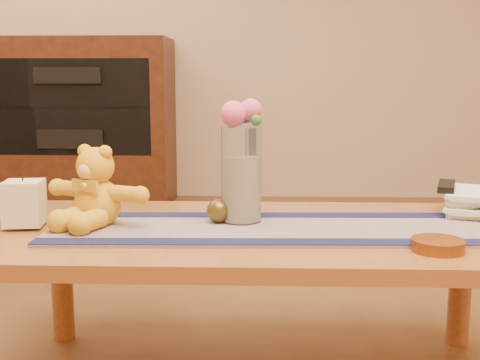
{
  "coord_description": "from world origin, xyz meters",
  "views": [
    {
      "loc": [
        0.01,
        -1.61,
        0.85
      ],
      "look_at": [
        -0.05,
        0.0,
        0.58
      ],
      "focal_mm": 46.21,
      "sensor_mm": 36.0,
      "label": 1
    }
  ],
  "objects_px": {
    "pillar_candle": "(24,203)",
    "tv_remote": "(447,186)",
    "glass_vase": "(241,174)",
    "teddy_bear": "(97,187)",
    "amber_dish": "(438,245)",
    "bronze_ball": "(219,211)",
    "book_bottom": "(445,210)"
  },
  "relations": [
    {
      "from": "pillar_candle",
      "to": "tv_remote",
      "type": "height_order",
      "value": "pillar_candle"
    },
    {
      "from": "tv_remote",
      "to": "glass_vase",
      "type": "bearing_deg",
      "value": -148.92
    },
    {
      "from": "teddy_bear",
      "to": "glass_vase",
      "type": "height_order",
      "value": "glass_vase"
    },
    {
      "from": "glass_vase",
      "to": "amber_dish",
      "type": "distance_m",
      "value": 0.54
    },
    {
      "from": "pillar_candle",
      "to": "glass_vase",
      "type": "bearing_deg",
      "value": 6.04
    },
    {
      "from": "tv_remote",
      "to": "pillar_candle",
      "type": "bearing_deg",
      "value": -152.33
    },
    {
      "from": "bronze_ball",
      "to": "amber_dish",
      "type": "bearing_deg",
      "value": -23.85
    },
    {
      "from": "glass_vase",
      "to": "teddy_bear",
      "type": "bearing_deg",
      "value": -174.27
    },
    {
      "from": "amber_dish",
      "to": "book_bottom",
      "type": "bearing_deg",
      "value": 71.63
    },
    {
      "from": "teddy_bear",
      "to": "tv_remote",
      "type": "height_order",
      "value": "teddy_bear"
    },
    {
      "from": "pillar_candle",
      "to": "amber_dish",
      "type": "distance_m",
      "value": 1.06
    },
    {
      "from": "glass_vase",
      "to": "amber_dish",
      "type": "xyz_separation_m",
      "value": [
        0.47,
        -0.25,
        -0.12
      ]
    },
    {
      "from": "bronze_ball",
      "to": "tv_remote",
      "type": "bearing_deg",
      "value": 13.39
    },
    {
      "from": "glass_vase",
      "to": "tv_remote",
      "type": "xyz_separation_m",
      "value": [
        0.6,
        0.14,
        -0.05
      ]
    },
    {
      "from": "glass_vase",
      "to": "pillar_candle",
      "type": "bearing_deg",
      "value": -173.96
    },
    {
      "from": "book_bottom",
      "to": "amber_dish",
      "type": "relative_size",
      "value": 1.82
    },
    {
      "from": "book_bottom",
      "to": "teddy_bear",
      "type": "bearing_deg",
      "value": -154.24
    },
    {
      "from": "bronze_ball",
      "to": "tv_remote",
      "type": "height_order",
      "value": "tv_remote"
    },
    {
      "from": "glass_vase",
      "to": "bronze_ball",
      "type": "distance_m",
      "value": 0.12
    },
    {
      "from": "teddy_bear",
      "to": "pillar_candle",
      "type": "distance_m",
      "value": 0.2
    },
    {
      "from": "pillar_candle",
      "to": "tv_remote",
      "type": "xyz_separation_m",
      "value": [
        1.17,
        0.2,
        0.02
      ]
    },
    {
      "from": "bronze_ball",
      "to": "pillar_candle",
      "type": "bearing_deg",
      "value": -175.3
    },
    {
      "from": "amber_dish",
      "to": "bronze_ball",
      "type": "bearing_deg",
      "value": 156.15
    },
    {
      "from": "pillar_candle",
      "to": "amber_dish",
      "type": "bearing_deg",
      "value": -10.32
    },
    {
      "from": "pillar_candle",
      "to": "amber_dish",
      "type": "relative_size",
      "value": 0.97
    },
    {
      "from": "amber_dish",
      "to": "glass_vase",
      "type": "bearing_deg",
      "value": 151.64
    },
    {
      "from": "pillar_candle",
      "to": "teddy_bear",
      "type": "bearing_deg",
      "value": 6.65
    },
    {
      "from": "book_bottom",
      "to": "tv_remote",
      "type": "distance_m",
      "value": 0.08
    },
    {
      "from": "teddy_bear",
      "to": "glass_vase",
      "type": "bearing_deg",
      "value": 28.77
    },
    {
      "from": "pillar_candle",
      "to": "bronze_ball",
      "type": "bearing_deg",
      "value": 4.7
    },
    {
      "from": "teddy_bear",
      "to": "bronze_ball",
      "type": "height_order",
      "value": "teddy_bear"
    },
    {
      "from": "glass_vase",
      "to": "bronze_ball",
      "type": "height_order",
      "value": "glass_vase"
    }
  ]
}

